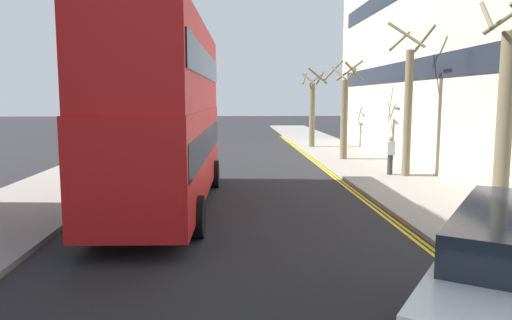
{
  "coord_description": "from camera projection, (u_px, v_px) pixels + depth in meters",
  "views": [
    {
      "loc": [
        -0.14,
        -1.44,
        3.39
      ],
      "look_at": [
        0.5,
        11.0,
        1.8
      ],
      "focal_mm": 34.19,
      "sensor_mm": 36.0,
      "label": 1
    }
  ],
  "objects": [
    {
      "name": "sidewalk_left",
      "position": [
        53.0,
        192.0,
        17.38
      ],
      "size": [
        4.0,
        80.0,
        0.14
      ],
      "primitive_type": "cube",
      "color": "gray",
      "rests_on": "ground"
    },
    {
      "name": "double_decker_bus_away",
      "position": [
        166.0,
        110.0,
        14.82
      ],
      "size": [
        3.02,
        10.87,
        5.64
      ],
      "color": "red",
      "rests_on": "ground"
    },
    {
      "name": "pedestrian_far",
      "position": [
        390.0,
        155.0,
        20.69
      ],
      "size": [
        0.34,
        0.22,
        1.62
      ],
      "color": "#2D2D38",
      "rests_on": "sidewalk_right"
    },
    {
      "name": "kerb_line_inner",
      "position": [
        365.0,
        202.0,
        15.95
      ],
      "size": [
        0.1,
        56.0,
        0.01
      ],
      "primitive_type": "cube",
      "color": "yellow",
      "rests_on": "ground"
    },
    {
      "name": "sidewalk_right",
      "position": [
        411.0,
        188.0,
        18.04
      ],
      "size": [
        4.0,
        80.0,
        0.14
      ],
      "primitive_type": "cube",
      "color": "gray",
      "rests_on": "ground"
    },
    {
      "name": "townhouse_terrace_right",
      "position": [
        508.0,
        40.0,
        23.89
      ],
      "size": [
        10.08,
        28.0,
        12.38
      ],
      "color": "beige",
      "rests_on": "ground"
    },
    {
      "name": "street_tree_far",
      "position": [
        408.0,
        106.0,
        20.14
      ],
      "size": [
        1.93,
        1.92,
        6.27
      ],
      "color": "#6B6047",
      "rests_on": "sidewalk_right"
    },
    {
      "name": "street_tree_near",
      "position": [
        312.0,
        110.0,
        32.4
      ],
      "size": [
        1.69,
        1.69,
        5.19
      ],
      "color": "#6B6047",
      "rests_on": "sidewalk_right"
    },
    {
      "name": "street_tree_distant",
      "position": [
        344.0,
        113.0,
        25.87
      ],
      "size": [
        2.17,
        2.04,
        5.3
      ],
      "color": "#6B6047",
      "rests_on": "sidewalk_right"
    },
    {
      "name": "street_tree_mid",
      "position": [
        504.0,
        120.0,
        12.74
      ],
      "size": [
        1.42,
        1.32,
        5.81
      ],
      "color": "#6B6047",
      "rests_on": "sidewalk_right"
    },
    {
      "name": "kerb_line_outer",
      "position": [
        370.0,
        202.0,
        15.96
      ],
      "size": [
        0.1,
        56.0,
        0.01
      ],
      "primitive_type": "cube",
      "color": "yellow",
      "rests_on": "ground"
    }
  ]
}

